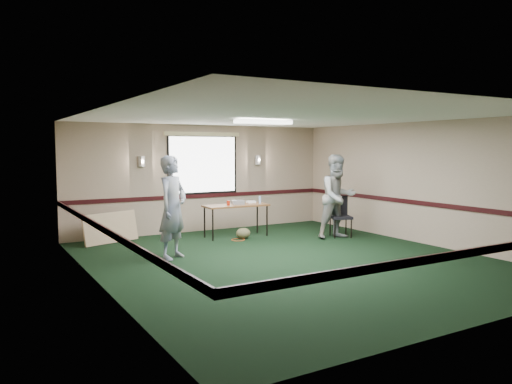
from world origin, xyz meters
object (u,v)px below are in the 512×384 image
folding_table (236,207)px  person_right (338,197)px  projector (238,202)px  conference_chair (340,213)px  person_left (173,207)px

folding_table → person_right: (1.97, -1.38, 0.27)m
projector → conference_chair: conference_chair is taller
projector → person_right: bearing=-18.8°
folding_table → person_left: size_ratio=0.79×
folding_table → person_right: person_right is taller
conference_chair → folding_table: bearing=174.0°
conference_chair → person_right: (-0.22, -0.19, 0.42)m
folding_table → conference_chair: 2.49m
person_left → projector: bearing=-0.8°
conference_chair → person_right: bearing=-116.5°
folding_table → person_left: person_left is taller
folding_table → projector: 0.13m
projector → person_left: (-2.23, -1.52, 0.17)m
person_right → projector: bearing=148.3°
folding_table → conference_chair: (2.19, -1.19, -0.15)m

